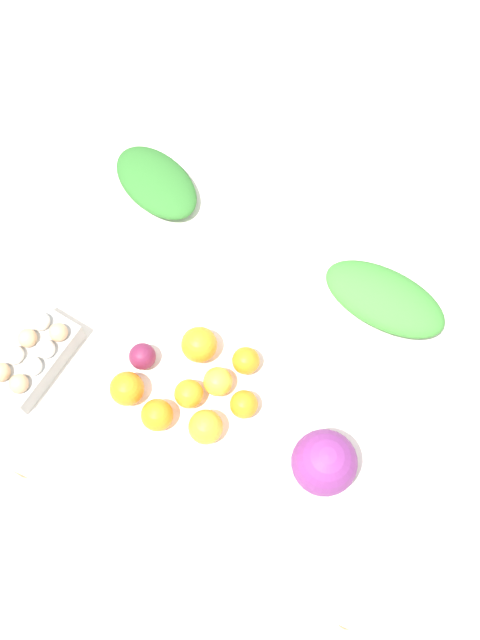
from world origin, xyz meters
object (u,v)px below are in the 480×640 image
greens_bunch_chard (156,182)px  orange_3 (127,389)px  beet_root (142,356)px  orange_1 (189,394)px  orange_6 (199,345)px  greens_bunch_beet_tops (385,299)px  orange_4 (206,427)px  cabbage_purple (324,463)px  orange_2 (157,415)px  orange_5 (218,382)px  orange_7 (246,361)px  egg_carton (33,356)px  orange_0 (244,404)px

greens_bunch_chard → orange_3: bearing=-70.1°
beet_root → orange_1: orange_1 is taller
orange_6 → greens_bunch_beet_tops: bearing=39.1°
orange_3 → orange_6: size_ratio=0.93×
orange_4 → beet_root: bearing=155.6°
cabbage_purple → orange_6: 0.39m
orange_2 → orange_3: 0.09m
orange_5 → orange_6: 0.10m
orange_7 → egg_carton: bearing=-156.7°
orange_4 → orange_6: 0.19m
orange_3 → orange_4: (0.20, -0.01, -0.00)m
greens_bunch_chard → orange_3: 0.56m
beet_root → orange_7: size_ratio=0.97×
orange_6 → greens_bunch_chard: bearing=129.0°
orange_4 → orange_2: bearing=-170.4°
beet_root → orange_3: orange_3 is taller
egg_carton → orange_3: egg_carton is taller
greens_bunch_beet_tops → orange_3: (-0.45, -0.45, 0.00)m
greens_bunch_beet_tops → orange_5: 0.44m
orange_5 → orange_1: bearing=-132.3°
orange_3 → greens_bunch_beet_tops: bearing=44.4°
greens_bunch_beet_tops → orange_5: (-0.28, -0.35, -0.00)m
egg_carton → greens_bunch_beet_tops: bearing=-48.2°
orange_5 → orange_7: orange_5 is taller
greens_bunch_beet_tops → orange_4: size_ratio=3.94×
orange_2 → orange_1: bearing=60.0°
greens_bunch_chard → orange_5: 0.56m
orange_7 → orange_6: bearing=-174.4°
orange_2 → orange_7: size_ratio=1.13×
beet_root → orange_6: bearing=34.8°
orange_6 → egg_carton: bearing=-151.5°
greens_bunch_chard → beet_root: 0.47m
greens_bunch_beet_tops → orange_5: size_ratio=4.53×
orange_0 → orange_6: 0.17m
orange_6 → orange_4: bearing=-60.6°
beet_root → orange_6: 0.13m
orange_3 → orange_6: 0.19m
greens_bunch_beet_tops → cabbage_purple: bearing=-88.6°
cabbage_purple → greens_bunch_chard: (-0.65, 0.50, -0.04)m
greens_bunch_chard → orange_1: size_ratio=3.95×
beet_root → orange_1: (0.14, -0.04, 0.00)m
orange_3 → orange_4: bearing=-2.2°
beet_root → orange_3: (0.01, -0.08, 0.01)m
greens_bunch_chard → beet_root: size_ratio=4.18×
orange_3 → orange_4: same height
cabbage_purple → orange_0: (-0.21, 0.06, -0.04)m
greens_bunch_chard → greens_bunch_beet_tops: 0.65m
orange_0 → orange_1: 0.13m
greens_bunch_chard → orange_0: bearing=-45.3°
orange_6 → orange_7: bearing=5.6°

